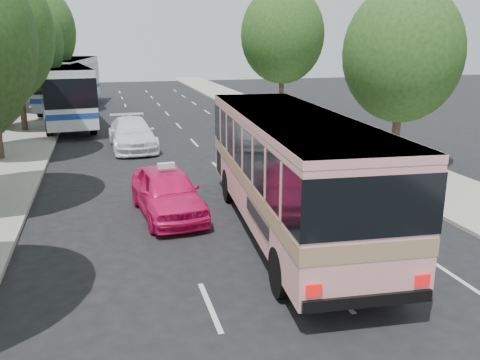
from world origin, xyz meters
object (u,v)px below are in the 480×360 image
object	(u,v)px
pink_taxi	(167,192)
tour_coach_front	(63,89)
tour_coach_rear	(69,79)
white_pickup	(132,134)
pink_bus	(290,160)

from	to	relation	value
pink_taxi	tour_coach_front	distance (m)	20.79
tour_coach_front	tour_coach_rear	world-z (taller)	tour_coach_rear
white_pickup	tour_coach_rear	xyz separation A→B (m)	(-3.86, 17.20, 1.66)
pink_bus	pink_taxi	size ratio (longest dim) A/B	2.44
pink_bus	white_pickup	distance (m)	14.15
pink_bus	tour_coach_front	distance (m)	24.02
white_pickup	tour_coach_front	xyz separation A→B (m)	(-3.86, 9.21, 1.59)
pink_bus	white_pickup	size ratio (longest dim) A/B	2.07
pink_taxi	white_pickup	world-z (taller)	white_pickup
pink_taxi	tour_coach_front	xyz separation A→B (m)	(-4.30, 20.28, 1.60)
pink_taxi	white_pickup	size ratio (longest dim) A/B	0.85
pink_bus	tour_coach_rear	distance (m)	31.70
pink_bus	tour_coach_rear	bearing A→B (deg)	108.40
pink_taxi	tour_coach_rear	distance (m)	28.65
white_pickup	tour_coach_front	world-z (taller)	tour_coach_front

